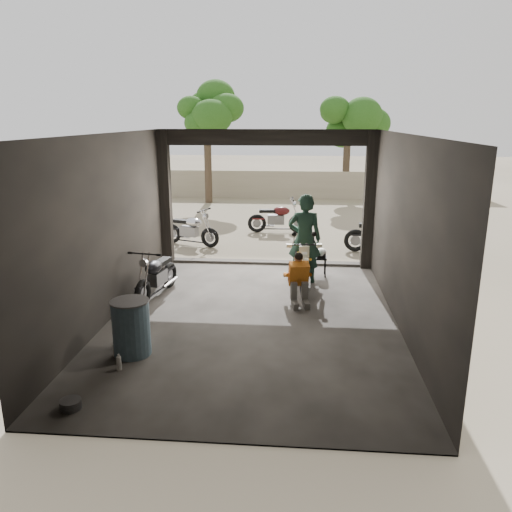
% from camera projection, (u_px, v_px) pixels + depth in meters
% --- Properties ---
extents(ground, '(80.00, 80.00, 0.00)m').
position_uv_depth(ground, '(253.00, 320.00, 8.81)').
color(ground, '#7A6D56').
rests_on(ground, ground).
extents(garage, '(7.00, 7.13, 3.20)m').
position_uv_depth(garage, '(255.00, 242.00, 8.99)').
color(garage, '#2D2B28').
rests_on(garage, ground).
extents(boundary_wall, '(18.00, 0.30, 1.20)m').
position_uv_depth(boundary_wall, '(281.00, 184.00, 22.09)').
color(boundary_wall, gray).
rests_on(boundary_wall, ground).
extents(tree_left, '(2.20, 2.20, 5.60)m').
position_uv_depth(tree_left, '(206.00, 104.00, 19.99)').
color(tree_left, '#382B1E').
rests_on(tree_left, ground).
extents(tree_right, '(2.20, 2.20, 5.00)m').
position_uv_depth(tree_right, '(349.00, 115.00, 21.07)').
color(tree_right, '#382B1E').
rests_on(tree_right, ground).
extents(main_bike, '(0.83, 1.67, 1.07)m').
position_uv_depth(main_bike, '(301.00, 263.00, 10.37)').
color(main_bike, '#EAEAC6').
rests_on(main_bike, ground).
extents(left_bike, '(0.88, 1.60, 1.02)m').
position_uv_depth(left_bike, '(156.00, 272.00, 9.82)').
color(left_bike, black).
rests_on(left_bike, ground).
extents(outside_bike_a, '(1.67, 1.12, 1.05)m').
position_uv_depth(outside_bike_a, '(190.00, 227.00, 13.84)').
color(outside_bike_a, black).
rests_on(outside_bike_a, ground).
extents(outside_bike_b, '(1.63, 0.73, 1.08)m').
position_uv_depth(outside_bike_b, '(277.00, 216.00, 15.37)').
color(outside_bike_b, '#4A1112').
rests_on(outside_bike_b, ground).
extents(outside_bike_c, '(1.71, 0.74, 1.14)m').
position_uv_depth(outside_bike_c, '(382.00, 231.00, 13.09)').
color(outside_bike_c, black).
rests_on(outside_bike_c, ground).
extents(rider, '(0.72, 0.48, 1.93)m').
position_uv_depth(rider, '(305.00, 239.00, 10.59)').
color(rider, '#183026').
rests_on(rider, ground).
extents(mechanic, '(0.59, 0.74, 0.96)m').
position_uv_depth(mechanic, '(299.00, 281.00, 9.38)').
color(mechanic, orange).
rests_on(mechanic, ground).
extents(stool, '(0.33, 0.33, 0.45)m').
position_uv_depth(stool, '(319.00, 260.00, 11.14)').
color(stool, black).
rests_on(stool, ground).
extents(helmet, '(0.26, 0.27, 0.22)m').
position_uv_depth(helmet, '(321.00, 253.00, 11.04)').
color(helmet, white).
rests_on(helmet, stool).
extents(oil_drum, '(0.58, 0.58, 0.86)m').
position_uv_depth(oil_drum, '(131.00, 328.00, 7.39)').
color(oil_drum, '#466375').
rests_on(oil_drum, ground).
extents(sign_post, '(0.71, 0.08, 2.12)m').
position_uv_depth(sign_post, '(414.00, 214.00, 10.92)').
color(sign_post, black).
rests_on(sign_post, ground).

